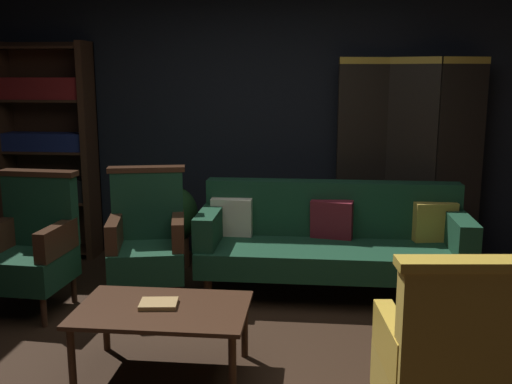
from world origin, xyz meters
TOP-DOWN VIEW (x-y plane):
  - ground_plane at (0.00, 0.00)m, footprint 10.00×10.00m
  - back_wall at (0.00, 2.45)m, footprint 7.20×0.10m
  - folding_screen at (1.25, 2.15)m, footprint 1.30×0.24m
  - bookshelf at (-2.15, 2.19)m, footprint 0.90×0.32m
  - velvet_couch at (0.55, 1.45)m, footprint 2.12×0.78m
  - coffee_table at (-0.46, -0.04)m, footprint 1.00×0.64m
  - armchair_gilt_accent at (1.02, -0.73)m, footprint 0.64×0.63m
  - armchair_wing_left at (-1.69, 0.85)m, footprint 0.62×0.61m
  - armchair_wing_right at (-0.88, 1.12)m, footprint 0.69×0.69m
  - potted_plant at (-0.88, 1.96)m, footprint 0.46×0.46m
  - book_tan_leather at (-0.49, -0.02)m, footprint 0.24×0.19m

SIDE VIEW (x-z plane):
  - ground_plane at x=0.00m, z-range 0.00..0.00m
  - coffee_table at x=-0.46m, z-range 0.16..0.58m
  - potted_plant at x=-0.88m, z-range 0.05..0.80m
  - book_tan_leather at x=-0.49m, z-range 0.42..0.45m
  - velvet_couch at x=0.55m, z-range 0.01..0.89m
  - armchair_gilt_accent at x=1.02m, z-range -0.03..1.01m
  - armchair_wing_left at x=-1.69m, z-range -0.03..1.01m
  - armchair_wing_right at x=-0.88m, z-range -0.03..1.01m
  - folding_screen at x=1.25m, z-range 0.04..1.94m
  - bookshelf at x=-2.15m, z-range 0.04..2.09m
  - back_wall at x=0.00m, z-range 0.00..2.80m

